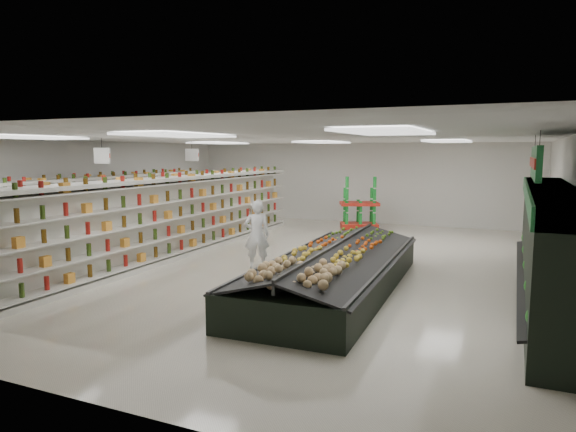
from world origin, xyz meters
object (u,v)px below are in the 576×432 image
at_px(gondola_left, 83,215).
at_px(shopper_background, 247,208).
at_px(shopper_main, 257,235).
at_px(produce_island, 335,269).
at_px(soda_endcap, 359,206).
at_px(gondola_center, 178,219).

height_order(gondola_left, shopper_background, gondola_left).
distance_m(shopper_main, shopper_background, 5.87).
xyz_separation_m(gondola_left, produce_island, (8.60, -1.69, -0.52)).
distance_m(produce_island, shopper_background, 8.22).
height_order(produce_island, shopper_main, shopper_main).
height_order(produce_island, soda_endcap, soda_endcap).
relative_size(gondola_center, shopper_background, 7.24).
bearing_deg(soda_endcap, gondola_left, -134.31).
distance_m(gondola_left, shopper_background, 5.50).
distance_m(gondola_left, soda_endcap, 9.52).
bearing_deg(gondola_center, produce_island, -20.30).
relative_size(gondola_left, soda_endcap, 6.79).
relative_size(soda_endcap, shopper_main, 1.06).
relative_size(gondola_center, shopper_main, 7.46).
bearing_deg(shopper_background, soda_endcap, -39.28).
relative_size(gondola_center, soda_endcap, 7.06).
height_order(shopper_main, shopper_background, shopper_background).
relative_size(shopper_main, shopper_background, 0.97).
bearing_deg(gondola_center, shopper_main, -14.78).
bearing_deg(soda_endcap, gondola_center, -116.05).
height_order(gondola_center, produce_island, gondola_center).
relative_size(gondola_left, shopper_background, 6.96).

